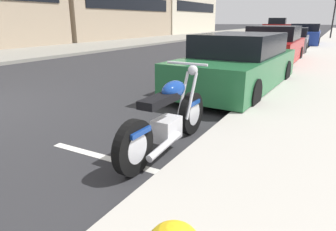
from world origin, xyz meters
The scene contains 9 objects.
sidewalk_far_curb centered at (12.00, 7.35, 0.07)m, with size 120.00×5.00×0.14m, color gray.
parking_stall_stripe centered at (0.00, -4.25, 0.00)m, with size 0.12×2.20×0.01m, color silver.
parked_motorcycle centered at (0.61, -4.61, 0.43)m, with size 2.14×0.62×1.12m.
parked_car_near_corner centered at (4.66, -4.36, 0.66)m, with size 4.74×2.03×1.38m.
parked_car_across_street centered at (9.89, -4.21, 0.69)m, with size 4.47×1.90×1.47m.
parked_car_at_intersection centered at (15.37, -4.12, 0.61)m, with size 4.33×2.00×1.30m.
parked_car_far_down_curb centered at (20.33, -4.37, 0.70)m, with size 4.45×2.04×1.46m.
crossing_truck centered at (37.47, -0.28, 0.91)m, with size 2.47×5.27×1.94m.
traffic_signal_near_corner centered at (28.87, -5.74, 3.04)m, with size 0.36×0.28×4.02m.
Camera 1 is at (-2.66, -6.43, 1.68)m, focal length 32.00 mm.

